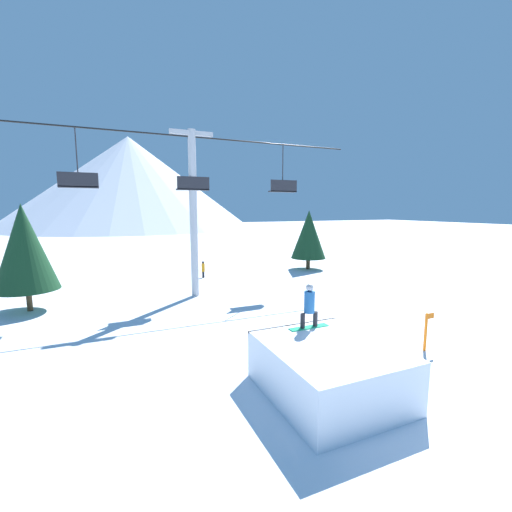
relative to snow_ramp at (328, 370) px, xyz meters
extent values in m
plane|color=white|center=(1.39, -0.67, -0.71)|extent=(220.00, 220.00, 0.00)
cone|color=silver|center=(1.39, 89.94, 11.02)|extent=(62.85, 62.85, 23.46)
cube|color=white|center=(0.00, 0.00, 0.00)|extent=(3.19, 3.73, 1.42)
cube|color=silver|center=(0.00, 1.81, 0.68)|extent=(3.19, 0.10, 0.06)
cube|color=#1E9E6B|center=(0.23, 1.36, 0.72)|extent=(1.30, 0.26, 0.03)
cylinder|color=black|center=(0.00, 1.36, 0.97)|extent=(0.15, 0.15, 0.45)
cylinder|color=black|center=(0.46, 1.36, 0.97)|extent=(0.15, 0.15, 0.45)
cylinder|color=#1E5693|center=(0.23, 1.36, 1.53)|extent=(0.32, 0.32, 0.67)
sphere|color=#B2B2B7|center=(0.23, 1.36, 1.98)|extent=(0.24, 0.24, 0.24)
cylinder|color=#B2B2B7|center=(-0.71, 12.00, 3.97)|extent=(0.43, 0.43, 9.36)
cube|color=#B2B2B7|center=(-0.71, 12.00, 8.45)|extent=(2.40, 0.24, 0.24)
cylinder|color=black|center=(-0.71, 12.00, 8.25)|extent=(20.08, 0.08, 0.08)
cylinder|color=#28282D|center=(-6.40, 12.00, 6.82)|extent=(0.06, 0.06, 2.85)
cube|color=#232328|center=(-6.40, 12.00, 5.39)|extent=(1.80, 0.44, 0.08)
cube|color=#232328|center=(-6.40, 11.82, 5.74)|extent=(1.80, 0.08, 0.70)
cylinder|color=#28282D|center=(-0.71, 12.00, 6.82)|extent=(0.06, 0.06, 2.85)
cube|color=#232328|center=(-0.71, 12.00, 5.39)|extent=(1.80, 0.44, 0.08)
cube|color=#232328|center=(-0.71, 11.82, 5.74)|extent=(1.80, 0.08, 0.70)
cylinder|color=#28282D|center=(4.98, 12.00, 6.82)|extent=(0.06, 0.06, 2.85)
cube|color=#232328|center=(4.98, 12.00, 5.39)|extent=(1.80, 0.44, 0.08)
cube|color=#232328|center=(4.98, 11.82, 5.74)|extent=(1.80, 0.08, 0.70)
cylinder|color=#4C3823|center=(-8.98, 12.43, -0.18)|extent=(0.26, 0.26, 1.06)
cone|color=#14381E|center=(-8.98, 12.43, 2.47)|extent=(2.89, 2.89, 4.25)
cylinder|color=#4C3823|center=(10.14, 16.95, -0.25)|extent=(0.34, 0.34, 0.92)
cone|color=#14381E|center=(10.14, 16.95, 2.21)|extent=(2.87, 2.87, 3.98)
cylinder|color=orange|center=(4.91, 1.00, -0.02)|extent=(0.10, 0.10, 1.39)
cube|color=orange|center=(5.09, 1.00, 0.56)|extent=(0.36, 0.02, 0.20)
cylinder|color=black|center=(1.10, 16.94, -0.48)|extent=(0.17, 0.17, 0.45)
cylinder|color=orange|center=(1.10, 16.94, 0.04)|extent=(0.24, 0.24, 0.60)
sphere|color=#232328|center=(1.10, 16.94, 0.43)|extent=(0.18, 0.18, 0.18)
camera|label=1|loc=(-5.35, -7.23, 4.36)|focal=24.00mm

